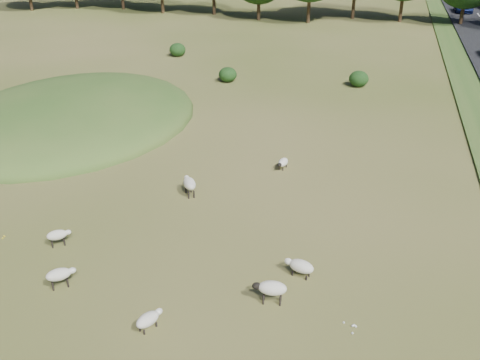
# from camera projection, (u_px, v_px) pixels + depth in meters

# --- Properties ---
(ground) EXTENTS (160.00, 160.00, 0.00)m
(ground) POSITION_uv_depth(u_px,v_px,m) (270.00, 99.00, 40.54)
(ground) COLOR #42551A
(ground) RESTS_ON ground
(mound) EXTENTS (16.00, 20.00, 4.00)m
(mound) POSITION_uv_depth(u_px,v_px,m) (73.00, 119.00, 36.42)
(mound) COLOR #33561E
(mound) RESTS_ON ground
(shrubs) EXTENTS (19.58, 9.00, 1.30)m
(shrubs) POSITION_uv_depth(u_px,v_px,m) (250.00, 66.00, 46.93)
(shrubs) COLOR black
(shrubs) RESTS_ON ground
(sheep_0) EXTENTS (0.62, 1.07, 0.60)m
(sheep_0) POSITION_uv_depth(u_px,v_px,m) (283.00, 163.00, 29.11)
(sheep_0) COLOR beige
(sheep_0) RESTS_ON ground
(sheep_1) EXTENTS (0.99, 0.87, 0.73)m
(sheep_1) POSITION_uv_depth(u_px,v_px,m) (58.00, 235.00, 22.23)
(sheep_1) COLOR beige
(sheep_1) RESTS_ON ground
(sheep_2) EXTENTS (1.05, 1.28, 0.92)m
(sheep_2) POSITION_uv_depth(u_px,v_px,m) (189.00, 183.00, 26.23)
(sheep_2) COLOR beige
(sheep_2) RESTS_ON ground
(sheep_3) EXTENTS (1.07, 0.98, 0.80)m
(sheep_3) POSITION_uv_depth(u_px,v_px,m) (59.00, 275.00, 19.69)
(sheep_3) COLOR beige
(sheep_3) RESTS_ON ground
(sheep_4) EXTENTS (1.28, 0.67, 0.90)m
(sheep_4) POSITION_uv_depth(u_px,v_px,m) (271.00, 288.00, 18.85)
(sheep_4) COLOR beige
(sheep_4) RESTS_ON ground
(sheep_5) EXTENTS (0.83, 1.11, 0.62)m
(sheep_5) POSITION_uv_depth(u_px,v_px,m) (148.00, 319.00, 17.75)
(sheep_5) COLOR beige
(sheep_5) RESTS_ON ground
(sheep_6) EXTENTS (1.26, 0.77, 0.70)m
(sheep_6) POSITION_uv_depth(u_px,v_px,m) (300.00, 266.00, 20.37)
(sheep_6) COLOR beige
(sheep_6) RESTS_ON ground
(car_6) EXTENTS (2.30, 4.98, 1.38)m
(car_6) POSITION_uv_depth(u_px,v_px,m) (464.00, 7.00, 75.68)
(car_6) COLOR navy
(car_6) RESTS_ON road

